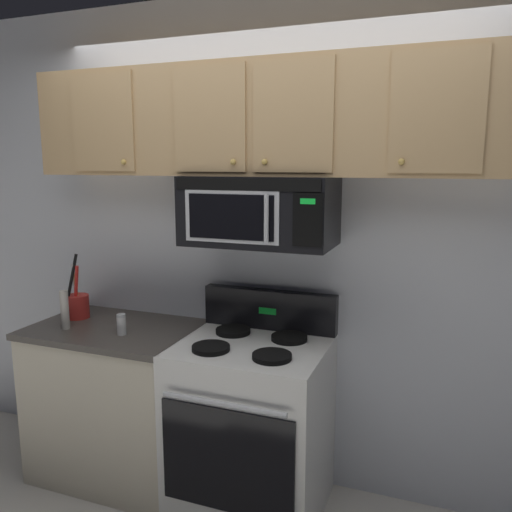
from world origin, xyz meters
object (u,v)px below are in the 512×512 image
at_px(pepper_mill, 65,310).
at_px(utensil_crock_red, 77,304).
at_px(salt_shaker, 121,324).
at_px(stove_range, 252,423).
at_px(over_range_microwave, 259,211).

bearing_deg(pepper_mill, utensil_crock_red, 111.53).
relative_size(salt_shaker, pepper_mill, 0.53).
xyz_separation_m(stove_range, over_range_microwave, (-0.00, 0.12, 1.11)).
relative_size(utensil_crock_red, pepper_mill, 1.79).
bearing_deg(over_range_microwave, salt_shaker, -163.08).
bearing_deg(stove_range, salt_shaker, -171.98).
distance_m(over_range_microwave, pepper_mill, 1.23).
relative_size(over_range_microwave, salt_shaker, 6.61).
distance_m(over_range_microwave, utensil_crock_red, 1.29).
bearing_deg(over_range_microwave, stove_range, -89.86).
xyz_separation_m(over_range_microwave, salt_shaker, (-0.71, -0.22, -0.62)).
bearing_deg(utensil_crock_red, pepper_mill, -68.47).
height_order(utensil_crock_red, salt_shaker, utensil_crock_red).
distance_m(salt_shaker, pepper_mill, 0.36).
height_order(stove_range, utensil_crock_red, utensil_crock_red).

